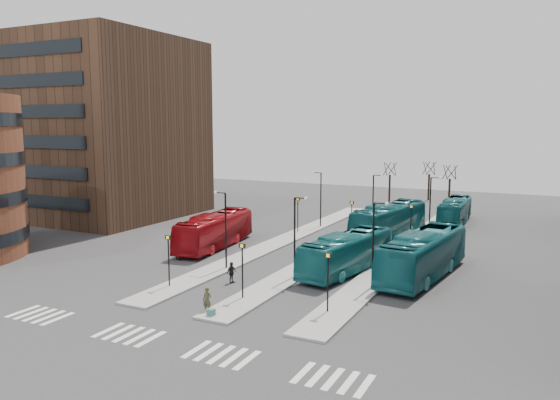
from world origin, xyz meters
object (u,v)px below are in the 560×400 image
at_px(traveller, 207,300).
at_px(commuter_a, 178,249).
at_px(red_bus, 215,230).
at_px(suitcase, 211,313).
at_px(teal_bus_d, 455,211).
at_px(commuter_b, 231,272).
at_px(teal_bus_a, 347,253).
at_px(teal_bus_c, 423,254).
at_px(teal_bus_b, 389,220).
at_px(commuter_c, 308,270).

height_order(traveller, commuter_a, commuter_a).
relative_size(red_bus, traveller, 7.20).
distance_m(suitcase, commuter_a, 14.90).
distance_m(red_bus, commuter_a, 5.47).
xyz_separation_m(teal_bus_d, commuter_b, (-10.79, -32.24, -0.70)).
bearing_deg(teal_bus_d, teal_bus_a, -100.03).
distance_m(teal_bus_c, commuter_b, 14.51).
xyz_separation_m(traveller, commuter_b, (-1.97, 6.08, -0.02)).
xyz_separation_m(red_bus, teal_bus_a, (14.05, -2.75, -0.06)).
height_order(red_bus, commuter_a, red_bus).
height_order(suitcase, teal_bus_b, teal_bus_b).
bearing_deg(commuter_a, teal_bus_b, -118.11).
xyz_separation_m(teal_bus_a, commuter_c, (-1.89, -3.32, -0.81)).
relative_size(suitcase, traveller, 0.34).
bearing_deg(teal_bus_a, suitcase, -96.46).
height_order(commuter_b, commuter_c, commuter_b).
bearing_deg(teal_bus_d, traveller, -103.58).
distance_m(red_bus, teal_bus_a, 14.32).
height_order(red_bus, teal_bus_c, teal_bus_c).
bearing_deg(teal_bus_b, traveller, -88.81).
relative_size(traveller, commuter_c, 1.09).
bearing_deg(traveller, teal_bus_c, 48.21).
bearing_deg(suitcase, commuter_b, 110.05).
bearing_deg(traveller, commuter_c, 68.78).
relative_size(red_bus, teal_bus_d, 1.09).
relative_size(commuter_a, commuter_c, 1.21).
xyz_separation_m(teal_bus_a, commuter_a, (-14.22, -2.67, -0.66)).
relative_size(teal_bus_d, traveller, 6.63).
relative_size(teal_bus_b, traveller, 7.82).
distance_m(teal_bus_b, commuter_b, 21.95).
distance_m(red_bus, commuter_b, 12.03).
relative_size(suitcase, teal_bus_d, 0.05).
bearing_deg(commuter_c, suitcase, 3.29).
distance_m(suitcase, traveller, 1.11).
distance_m(commuter_a, commuter_b, 8.63).
distance_m(red_bus, teal_bus_d, 29.30).
height_order(teal_bus_a, teal_bus_c, teal_bus_c).
xyz_separation_m(suitcase, teal_bus_a, (3.86, 13.37, 1.28)).
height_order(teal_bus_a, commuter_b, teal_bus_a).
height_order(teal_bus_c, commuter_b, teal_bus_c).
distance_m(teal_bus_b, traveller, 27.50).
bearing_deg(teal_bus_b, commuter_c, -84.69).
height_order(suitcase, commuter_a, commuter_a).
bearing_deg(commuter_c, teal_bus_c, 134.85).
xyz_separation_m(suitcase, teal_bus_c, (9.53, 14.51, 1.49)).
bearing_deg(traveller, commuter_a, 128.62).
height_order(teal_bus_a, commuter_a, teal_bus_a).
bearing_deg(commuter_b, teal_bus_c, -47.17).
height_order(commuter_a, commuter_b, commuter_a).
distance_m(teal_bus_d, commuter_b, 34.01).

